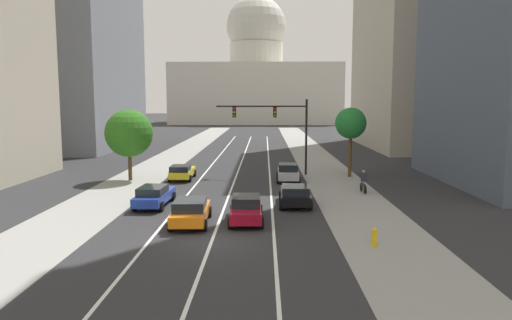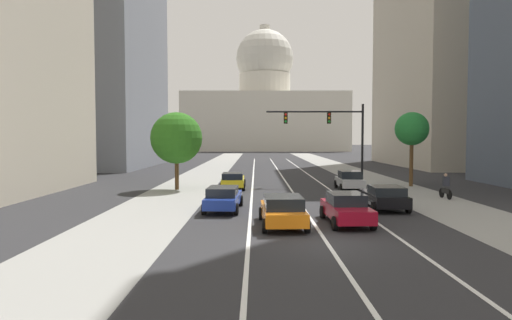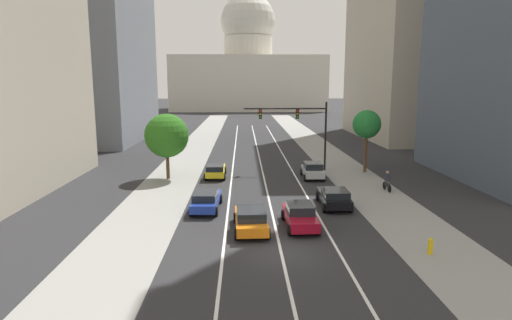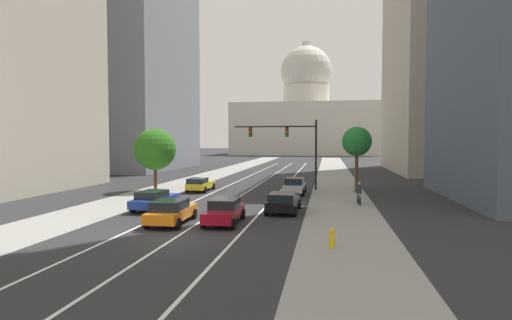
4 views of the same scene
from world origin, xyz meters
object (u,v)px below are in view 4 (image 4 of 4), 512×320
(capitol_building, at_px, (306,117))
(fire_hydrant, at_px, (332,238))
(car_crimson, at_px, (224,211))
(car_blue, at_px, (154,199))
(traffic_signal_mast, at_px, (290,140))
(street_tree_mid_right, at_px, (357,142))
(car_orange, at_px, (171,211))
(car_black, at_px, (283,202))
(street_tree_near_left, at_px, (155,149))
(car_silver, at_px, (294,186))
(cyclist, at_px, (359,194))
(car_yellow, at_px, (200,184))

(capitol_building, height_order, fire_hydrant, capitol_building)
(car_crimson, distance_m, car_blue, 7.31)
(traffic_signal_mast, bearing_deg, fire_hydrant, -79.88)
(fire_hydrant, distance_m, street_tree_mid_right, 21.76)
(car_crimson, distance_m, car_orange, 3.15)
(car_black, xyz_separation_m, fire_hydrant, (3.20, -8.94, -0.27))
(street_tree_mid_right, bearing_deg, street_tree_near_left, -172.84)
(car_silver, height_order, cyclist, cyclist)
(street_tree_near_left, bearing_deg, car_crimson, -53.05)
(car_blue, distance_m, street_tree_mid_right, 20.07)
(car_crimson, xyz_separation_m, traffic_signal_mast, (2.31, 17.65, 4.23))
(traffic_signal_mast, bearing_deg, cyclist, -55.03)
(car_orange, distance_m, fire_hydrant, 10.17)
(car_crimson, height_order, car_yellow, car_crimson)
(car_silver, distance_m, car_yellow, 9.28)
(capitol_building, distance_m, car_black, 120.03)
(capitol_building, distance_m, street_tree_mid_right, 107.89)
(car_black, xyz_separation_m, traffic_signal_mast, (-0.77, 13.31, 4.26))
(fire_hydrant, height_order, street_tree_mid_right, street_tree_mid_right)
(car_silver, distance_m, car_orange, 15.87)
(fire_hydrant, bearing_deg, capitol_building, 93.50)
(car_blue, height_order, traffic_signal_mast, traffic_signal_mast)
(car_silver, distance_m, street_tree_near_left, 14.10)
(cyclist, distance_m, street_tree_near_left, 20.11)
(cyclist, bearing_deg, car_yellow, 64.50)
(traffic_signal_mast, distance_m, fire_hydrant, 23.06)
(car_crimson, relative_size, street_tree_near_left, 0.74)
(car_black, height_order, street_tree_near_left, street_tree_near_left)
(car_blue, relative_size, car_orange, 1.04)
(car_blue, bearing_deg, street_tree_near_left, 26.01)
(capitol_building, bearing_deg, traffic_signal_mast, -87.92)
(car_orange, xyz_separation_m, street_tree_near_left, (-7.54, 14.78, 3.34))
(fire_hydrant, relative_size, cyclist, 0.53)
(car_orange, xyz_separation_m, cyclist, (11.59, 9.47, 0.09))
(car_yellow, distance_m, street_tree_near_left, 5.60)
(car_crimson, relative_size, traffic_signal_mast, 0.54)
(car_black, height_order, cyclist, cyclist)
(car_orange, xyz_separation_m, street_tree_mid_right, (11.92, 17.23, 4.07))
(capitol_building, relative_size, car_black, 11.05)
(car_crimson, bearing_deg, car_silver, -14.16)
(capitol_building, xyz_separation_m, car_crimson, (1.54, -123.62, -12.55))
(car_silver, relative_size, cyclist, 2.35)
(car_orange, relative_size, street_tree_near_left, 0.76)
(car_black, bearing_deg, street_tree_near_left, 55.90)
(fire_hydrant, bearing_deg, traffic_signal_mast, 100.12)
(cyclist, distance_m, street_tree_mid_right, 8.73)
(capitol_building, height_order, car_orange, capitol_building)
(street_tree_mid_right, bearing_deg, car_silver, -155.66)
(capitol_building, xyz_separation_m, car_silver, (4.63, -109.66, -12.53))
(car_blue, bearing_deg, car_crimson, -119.70)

